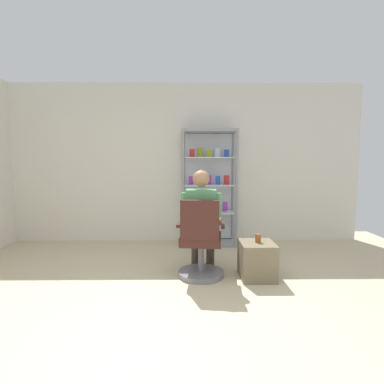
{
  "coord_description": "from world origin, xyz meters",
  "views": [
    {
      "loc": [
        0.06,
        -2.34,
        1.4
      ],
      "look_at": [
        0.11,
        1.58,
        1.0
      ],
      "focal_mm": 28.73,
      "sensor_mm": 36.0,
      "label": 1
    }
  ],
  "objects_px": {
    "display_cabinet_main": "(209,187)",
    "seated_shopkeeper": "(202,217)",
    "office_chair": "(201,246)",
    "tea_glass": "(258,238)",
    "storage_crate": "(257,260)"
  },
  "relations": [
    {
      "from": "display_cabinet_main",
      "to": "seated_shopkeeper",
      "type": "bearing_deg",
      "value": -97.33
    },
    {
      "from": "office_chair",
      "to": "tea_glass",
      "type": "bearing_deg",
      "value": 0.48
    },
    {
      "from": "office_chair",
      "to": "seated_shopkeeper",
      "type": "relative_size",
      "value": 0.74
    },
    {
      "from": "seated_shopkeeper",
      "to": "tea_glass",
      "type": "height_order",
      "value": "seated_shopkeeper"
    },
    {
      "from": "display_cabinet_main",
      "to": "storage_crate",
      "type": "distance_m",
      "value": 1.78
    },
    {
      "from": "display_cabinet_main",
      "to": "storage_crate",
      "type": "bearing_deg",
      "value": -72.56
    },
    {
      "from": "tea_glass",
      "to": "display_cabinet_main",
      "type": "bearing_deg",
      "value": 107.7
    },
    {
      "from": "tea_glass",
      "to": "office_chair",
      "type": "bearing_deg",
      "value": -179.52
    },
    {
      "from": "office_chair",
      "to": "storage_crate",
      "type": "height_order",
      "value": "office_chair"
    },
    {
      "from": "seated_shopkeeper",
      "to": "display_cabinet_main",
      "type": "bearing_deg",
      "value": 82.67
    },
    {
      "from": "display_cabinet_main",
      "to": "storage_crate",
      "type": "height_order",
      "value": "display_cabinet_main"
    },
    {
      "from": "display_cabinet_main",
      "to": "seated_shopkeeper",
      "type": "height_order",
      "value": "display_cabinet_main"
    },
    {
      "from": "seated_shopkeeper",
      "to": "storage_crate",
      "type": "bearing_deg",
      "value": -13.51
    },
    {
      "from": "storage_crate",
      "to": "office_chair",
      "type": "bearing_deg",
      "value": -179.67
    },
    {
      "from": "tea_glass",
      "to": "storage_crate",
      "type": "bearing_deg",
      "value": -166.37
    }
  ]
}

